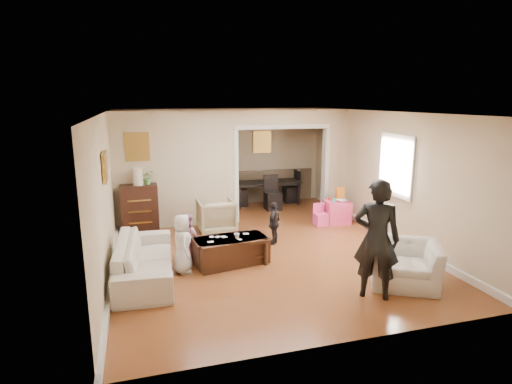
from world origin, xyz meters
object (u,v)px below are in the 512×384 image
object	(u,v)px
armchair_front	(404,264)
adult_person	(377,239)
coffee_cup	(237,236)
play_table	(337,212)
table_lamp	(138,177)
child_toddler	(274,223)
sofa	(145,259)
cyan_cup	(334,200)
child_kneel_a	(182,244)
dining_table	(266,192)
child_kneel_b	(188,237)
armchair_back	(216,216)
dresser	(140,209)
coffee_table	(231,251)

from	to	relation	value
armchair_front	adult_person	size ratio (longest dim) A/B	0.58
coffee_cup	play_table	size ratio (longest dim) A/B	0.17
table_lamp	play_table	xyz separation A→B (m)	(4.43, -0.48, -0.98)
child_toddler	sofa	bearing A→B (deg)	-30.12
cyan_cup	child_kneel_a	xyz separation A→B (m)	(-3.68, -1.85, -0.06)
dining_table	cyan_cup	bearing A→B (deg)	-66.25
sofa	cyan_cup	world-z (taller)	sofa
cyan_cup	child_kneel_b	xyz separation A→B (m)	(-3.53, -1.40, -0.11)
armchair_back	child_kneel_a	xyz separation A→B (m)	(-0.94, -1.98, 0.14)
play_table	child_toddler	bearing A→B (deg)	-151.99
table_lamp	coffee_cup	bearing A→B (deg)	-54.91
sofa	table_lamp	distance (m)	2.60
armchair_front	child_toddler	distance (m)	2.69
armchair_back	coffee_cup	bearing A→B (deg)	89.66
dining_table	armchair_front	bearing A→B (deg)	-84.09
dining_table	child_kneel_b	world-z (taller)	child_kneel_b
armchair_back	child_kneel_a	bearing A→B (deg)	63.91
play_table	dresser	bearing A→B (deg)	173.88
coffee_cup	adult_person	bearing A→B (deg)	-47.25
coffee_table	child_kneel_a	xyz separation A→B (m)	(-0.85, -0.15, 0.26)
sofa	play_table	size ratio (longest dim) A/B	4.07
child_kneel_a	cyan_cup	bearing A→B (deg)	-64.15
table_lamp	coffee_table	xyz separation A→B (m)	(1.50, -2.23, -1.00)
sofa	dresser	world-z (taller)	dresser
armchair_back	child_toddler	size ratio (longest dim) A/B	0.92
dining_table	child_kneel_a	bearing A→B (deg)	-123.37
cyan_cup	play_table	bearing A→B (deg)	26.57
armchair_front	coffee_table	world-z (taller)	armchair_front
armchair_front	table_lamp	distance (m)	5.52
sofa	dresser	bearing A→B (deg)	4.21
coffee_cup	child_toddler	world-z (taller)	child_toddler
adult_person	child_kneel_b	distance (m)	3.26
sofa	dresser	distance (m)	2.44
coffee_cup	adult_person	xyz separation A→B (m)	(1.63, -1.77, 0.37)
dresser	adult_person	bearing A→B (deg)	-51.36
cyan_cup	adult_person	size ratio (longest dim) A/B	0.05
armchair_back	child_toddler	xyz separation A→B (m)	(0.96, -1.08, 0.07)
dresser	dining_table	world-z (taller)	dresser
cyan_cup	child_toddler	xyz separation A→B (m)	(-1.78, -0.95, -0.13)
coffee_table	coffee_cup	world-z (taller)	coffee_cup
armchair_back	cyan_cup	xyz separation A→B (m)	(2.75, -0.13, 0.20)
coffee_table	adult_person	size ratio (longest dim) A/B	0.71
play_table	child_toddler	world-z (taller)	child_toddler
armchair_back	play_table	bearing A→B (deg)	177.75
armchair_front	dresser	xyz separation A→B (m)	(-3.91, 3.80, 0.19)
armchair_front	sofa	bearing A→B (deg)	-170.63
armchair_front	coffee_cup	size ratio (longest dim) A/B	11.13
dresser	child_kneel_a	xyz separation A→B (m)	(0.65, -2.38, -0.03)
dresser	child_kneel_a	world-z (taller)	dresser
dresser	play_table	size ratio (longest dim) A/B	1.96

